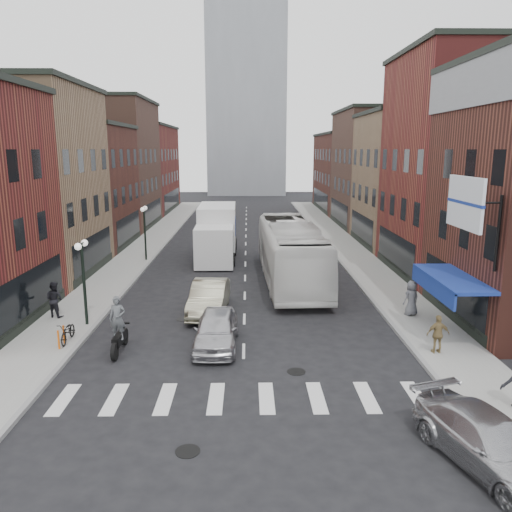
{
  "coord_description": "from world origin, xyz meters",
  "views": [
    {
      "loc": [
        0.19,
        -18.41,
        8.21
      ],
      "look_at": [
        0.59,
        5.83,
        3.0
      ],
      "focal_mm": 35.0,
      "sensor_mm": 36.0,
      "label": 1
    }
  ],
  "objects_px": {
    "ped_right_c": "(411,298)",
    "ped_left_solo": "(54,299)",
    "sedan_left_far": "(209,297)",
    "streetlamp_far": "(145,223)",
    "sedan_left_near": "(216,329)",
    "parked_bicycle": "(68,332)",
    "ped_right_b": "(438,334)",
    "bike_rack": "(61,337)",
    "motorcycle_rider": "(118,327)",
    "box_truck": "(217,233)",
    "curb_car": "(489,442)",
    "streetlamp_near": "(83,267)",
    "billboard_sign": "(467,205)",
    "transit_bus": "(291,252)"
  },
  "relations": [
    {
      "from": "ped_left_solo",
      "to": "transit_bus",
      "type": "bearing_deg",
      "value": -130.19
    },
    {
      "from": "streetlamp_near",
      "to": "motorcycle_rider",
      "type": "relative_size",
      "value": 1.7
    },
    {
      "from": "motorcycle_rider",
      "to": "parked_bicycle",
      "type": "xyz_separation_m",
      "value": [
        -2.4,
        0.9,
        -0.54
      ]
    },
    {
      "from": "sedan_left_near",
      "to": "ped_right_b",
      "type": "relative_size",
      "value": 2.81
    },
    {
      "from": "streetlamp_near",
      "to": "parked_bicycle",
      "type": "relative_size",
      "value": 2.44
    },
    {
      "from": "streetlamp_far",
      "to": "streetlamp_near",
      "type": "bearing_deg",
      "value": -90.0
    },
    {
      "from": "streetlamp_near",
      "to": "box_truck",
      "type": "relative_size",
      "value": 0.45
    },
    {
      "from": "curb_car",
      "to": "streetlamp_far",
      "type": "bearing_deg",
      "value": 101.58
    },
    {
      "from": "transit_bus",
      "to": "ped_left_solo",
      "type": "bearing_deg",
      "value": -151.86
    },
    {
      "from": "ped_left_solo",
      "to": "parked_bicycle",
      "type": "bearing_deg",
      "value": 138.11
    },
    {
      "from": "curb_car",
      "to": "parked_bicycle",
      "type": "height_order",
      "value": "curb_car"
    },
    {
      "from": "bike_rack",
      "to": "box_truck",
      "type": "height_order",
      "value": "box_truck"
    },
    {
      "from": "sedan_left_near",
      "to": "parked_bicycle",
      "type": "bearing_deg",
      "value": 178.59
    },
    {
      "from": "curb_car",
      "to": "ped_right_c",
      "type": "xyz_separation_m",
      "value": [
        1.75,
        11.82,
        0.33
      ]
    },
    {
      "from": "streetlamp_far",
      "to": "sedan_left_far",
      "type": "bearing_deg",
      "value": -64.97
    },
    {
      "from": "ped_right_b",
      "to": "curb_car",
      "type": "bearing_deg",
      "value": 77.72
    },
    {
      "from": "streetlamp_near",
      "to": "ped_right_c",
      "type": "height_order",
      "value": "streetlamp_near"
    },
    {
      "from": "box_truck",
      "to": "motorcycle_rider",
      "type": "distance_m",
      "value": 18.38
    },
    {
      "from": "billboard_sign",
      "to": "bike_rack",
      "type": "relative_size",
      "value": 4.62
    },
    {
      "from": "billboard_sign",
      "to": "ped_right_b",
      "type": "relative_size",
      "value": 2.33
    },
    {
      "from": "sedan_left_near",
      "to": "sedan_left_far",
      "type": "xyz_separation_m",
      "value": [
        -0.63,
        4.45,
        0.05
      ]
    },
    {
      "from": "bike_rack",
      "to": "motorcycle_rider",
      "type": "relative_size",
      "value": 0.33
    },
    {
      "from": "bike_rack",
      "to": "box_truck",
      "type": "xyz_separation_m",
      "value": [
        5.42,
        17.74,
        1.4
      ]
    },
    {
      "from": "curb_car",
      "to": "motorcycle_rider",
      "type": "bearing_deg",
      "value": 128.74
    },
    {
      "from": "bike_rack",
      "to": "ped_left_solo",
      "type": "xyz_separation_m",
      "value": [
        -1.67,
        3.78,
        0.49
      ]
    },
    {
      "from": "transit_bus",
      "to": "ped_left_solo",
      "type": "distance_m",
      "value": 14.06
    },
    {
      "from": "parked_bicycle",
      "to": "ped_left_solo",
      "type": "distance_m",
      "value": 3.73
    },
    {
      "from": "sedan_left_near",
      "to": "ped_right_b",
      "type": "xyz_separation_m",
      "value": [
        8.98,
        -1.19,
        0.19
      ]
    },
    {
      "from": "sedan_left_near",
      "to": "ped_left_solo",
      "type": "relative_size",
      "value": 2.51
    },
    {
      "from": "transit_bus",
      "to": "ped_right_c",
      "type": "bearing_deg",
      "value": -54.8
    },
    {
      "from": "box_truck",
      "to": "curb_car",
      "type": "distance_m",
      "value": 27.27
    },
    {
      "from": "ped_right_c",
      "to": "ped_left_solo",
      "type": "bearing_deg",
      "value": -24.45
    },
    {
      "from": "curb_car",
      "to": "ped_right_c",
      "type": "relative_size",
      "value": 2.73
    },
    {
      "from": "ped_right_c",
      "to": "sedan_left_far",
      "type": "bearing_deg",
      "value": -29.77
    },
    {
      "from": "streetlamp_far",
      "to": "ped_right_b",
      "type": "xyz_separation_m",
      "value": [
        15.22,
        -17.64,
        -1.97
      ]
    },
    {
      "from": "billboard_sign",
      "to": "bike_rack",
      "type": "xyz_separation_m",
      "value": [
        -16.19,
        0.8,
        -5.58
      ]
    },
    {
      "from": "ped_right_b",
      "to": "ped_right_c",
      "type": "bearing_deg",
      "value": -97.12
    },
    {
      "from": "billboard_sign",
      "to": "ped_left_solo",
      "type": "bearing_deg",
      "value": 165.61
    },
    {
      "from": "streetlamp_far",
      "to": "sedan_left_far",
      "type": "height_order",
      "value": "streetlamp_far"
    },
    {
      "from": "sedan_left_near",
      "to": "curb_car",
      "type": "bearing_deg",
      "value": -46.37
    },
    {
      "from": "curb_car",
      "to": "ped_right_b",
      "type": "height_order",
      "value": "ped_right_b"
    },
    {
      "from": "box_truck",
      "to": "streetlamp_near",
      "type": "bearing_deg",
      "value": -110.14
    },
    {
      "from": "sedan_left_far",
      "to": "ped_right_c",
      "type": "xyz_separation_m",
      "value": [
        10.04,
        -0.96,
        0.21
      ]
    },
    {
      "from": "sedan_left_far",
      "to": "parked_bicycle",
      "type": "xyz_separation_m",
      "value": [
        -5.7,
        -4.18,
        -0.22
      ]
    },
    {
      "from": "streetlamp_near",
      "to": "motorcycle_rider",
      "type": "xyz_separation_m",
      "value": [
        2.3,
        -3.08,
        -1.78
      ]
    },
    {
      "from": "streetlamp_near",
      "to": "motorcycle_rider",
      "type": "distance_m",
      "value": 4.23
    },
    {
      "from": "streetlamp_far",
      "to": "parked_bicycle",
      "type": "xyz_separation_m",
      "value": [
        -0.1,
        -16.18,
        -2.32
      ]
    },
    {
      "from": "motorcycle_rider",
      "to": "transit_bus",
      "type": "distance_m",
      "value": 13.77
    },
    {
      "from": "ped_right_b",
      "to": "streetlamp_near",
      "type": "bearing_deg",
      "value": -15.28
    },
    {
      "from": "sedan_left_near",
      "to": "billboard_sign",
      "type": "bearing_deg",
      "value": -5.16
    }
  ]
}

